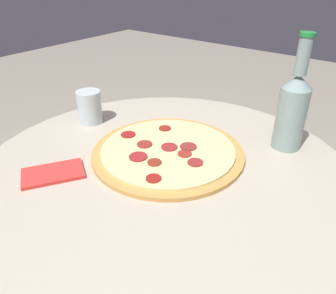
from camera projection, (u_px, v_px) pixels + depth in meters
name	position (u px, v px, depth m)	size (l,w,h in m)	color
table	(165.00, 224.00, 0.85)	(0.88, 0.88, 0.71)	#B2A893
pizza	(168.00, 151.00, 0.81)	(0.37, 0.37, 0.02)	#C68E47
beer_bottle	(293.00, 108.00, 0.79)	(0.07, 0.07, 0.28)	gray
drinking_glass	(90.00, 107.00, 0.95)	(0.07, 0.07, 0.09)	silver
napkin	(53.00, 173.00, 0.73)	(0.15, 0.14, 0.01)	red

